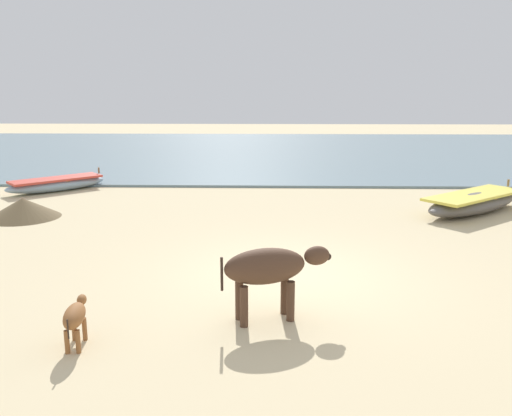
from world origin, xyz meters
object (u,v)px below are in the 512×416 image
at_px(fishing_boat_2, 57,184).
at_px(cow_adult_dark, 269,269).
at_px(fishing_boat_0, 474,202).
at_px(calf_near_brown, 75,316).

xyz_separation_m(fishing_boat_2, cow_adult_dark, (6.85, -9.52, 0.53)).
xyz_separation_m(fishing_boat_0, fishing_boat_2, (-12.26, 2.73, -0.05)).
distance_m(fishing_boat_0, cow_adult_dark, 8.70).
relative_size(fishing_boat_2, cow_adult_dark, 1.82).
height_order(fishing_boat_2, calf_near_brown, fishing_boat_2).
bearing_deg(fishing_boat_0, calf_near_brown, -174.82).
xyz_separation_m(cow_adult_dark, calf_near_brown, (-2.47, -0.86, -0.36)).
relative_size(fishing_boat_0, cow_adult_dark, 2.22).
bearing_deg(fishing_boat_2, cow_adult_dark, -96.84).
height_order(fishing_boat_2, cow_adult_dark, cow_adult_dark).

